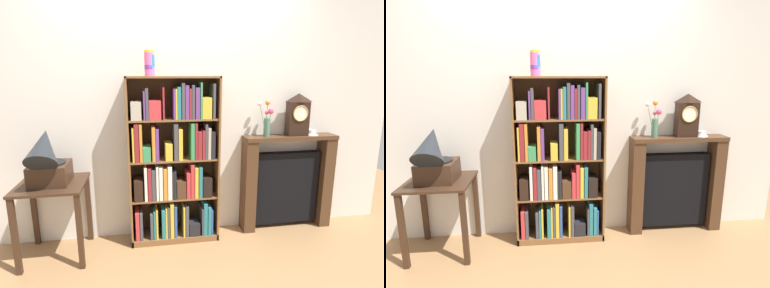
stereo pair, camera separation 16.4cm
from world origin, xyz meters
TOP-DOWN VIEW (x-y plane):
  - ground_plane at (0.00, 0.00)m, footprint 7.58×6.40m
  - wall_back at (0.06, 0.34)m, footprint 4.58×0.08m
  - bookshelf at (0.00, 0.16)m, footprint 0.85×0.28m
  - cup_stack at (-0.21, 0.13)m, footprint 0.09×0.09m
  - side_table_left at (-1.09, 0.03)m, footprint 0.57×0.55m
  - gramophone at (-1.09, -0.03)m, footprint 0.31×0.48m
  - fireplace_mantel at (1.21, 0.22)m, footprint 0.97×0.20m
  - mantel_clock at (1.27, 0.20)m, footprint 0.21×0.12m
  - flower_vase at (0.94, 0.20)m, footprint 0.16×0.10m
  - teacup_with_saucer at (1.43, 0.20)m, footprint 0.15×0.15m

SIDE VIEW (x-z plane):
  - ground_plane at x=0.00m, z-range -0.02..0.00m
  - fireplace_mantel at x=1.21m, z-range -0.01..1.00m
  - side_table_left at x=-1.09m, z-range 0.19..0.88m
  - bookshelf at x=0.00m, z-range -0.05..1.55m
  - gramophone at x=-1.09m, z-range 0.65..1.21m
  - teacup_with_saucer at x=1.43m, z-range 1.01..1.06m
  - flower_vase at x=0.94m, z-range 0.99..1.36m
  - mantel_clock at x=1.27m, z-range 1.01..1.44m
  - wall_back at x=0.06m, z-range 0.00..2.60m
  - cup_stack at x=-0.21m, z-range 1.61..1.83m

